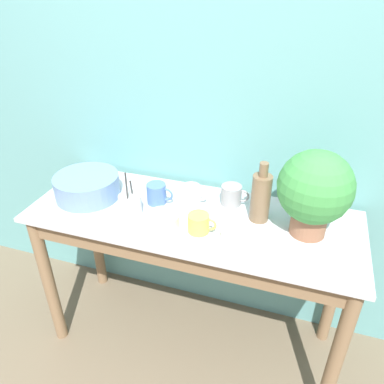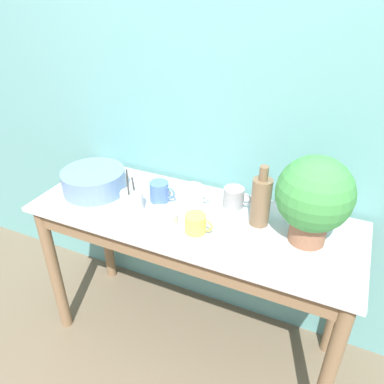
% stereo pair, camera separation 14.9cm
% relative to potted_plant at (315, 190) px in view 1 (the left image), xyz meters
% --- Properties ---
extents(ground_plane, '(12.00, 12.00, 0.00)m').
position_rel_potted_plant_xyz_m(ground_plane, '(-0.49, -0.30, -1.02)').
color(ground_plane, brown).
extents(wall_back, '(6.00, 0.05, 2.40)m').
position_rel_potted_plant_xyz_m(wall_back, '(-0.49, 0.30, 0.18)').
color(wall_back, '#609E9E').
rests_on(wall_back, ground_plane).
extents(counter_table, '(1.48, 0.54, 0.81)m').
position_rel_potted_plant_xyz_m(counter_table, '(-0.49, -0.05, -0.37)').
color(counter_table, '#846647').
rests_on(counter_table, ground_plane).
extents(potted_plant, '(0.30, 0.30, 0.37)m').
position_rel_potted_plant_xyz_m(potted_plant, '(0.00, 0.00, 0.00)').
color(potted_plant, '#8C5B42').
rests_on(potted_plant, counter_table).
extents(bowl_wash_large, '(0.30, 0.30, 0.11)m').
position_rel_potted_plant_xyz_m(bowl_wash_large, '(-1.02, -0.03, -0.15)').
color(bowl_wash_large, '#6684B2').
rests_on(bowl_wash_large, counter_table).
extents(bottle_tall, '(0.08, 0.08, 0.27)m').
position_rel_potted_plant_xyz_m(bottle_tall, '(-0.21, 0.04, -0.09)').
color(bottle_tall, brown).
rests_on(bottle_tall, counter_table).
extents(mug_white, '(0.12, 0.09, 0.08)m').
position_rel_potted_plant_xyz_m(mug_white, '(-0.53, 0.08, -0.16)').
color(mug_white, white).
rests_on(mug_white, counter_table).
extents(mug_blue, '(0.13, 0.09, 0.10)m').
position_rel_potted_plant_xyz_m(mug_blue, '(-0.68, 0.02, -0.16)').
color(mug_blue, '#4C70B7').
rests_on(mug_blue, counter_table).
extents(mug_yellow, '(0.12, 0.09, 0.08)m').
position_rel_potted_plant_xyz_m(mug_yellow, '(-0.43, -0.13, -0.17)').
color(mug_yellow, '#E5CC4C').
rests_on(mug_yellow, counter_table).
extents(mug_grey, '(0.13, 0.10, 0.09)m').
position_rel_potted_plant_xyz_m(mug_grey, '(-0.35, 0.12, -0.16)').
color(mug_grey, gray).
rests_on(mug_grey, counter_table).
extents(bowl_small_cream, '(0.14, 0.14, 0.06)m').
position_rel_potted_plant_xyz_m(bowl_small_cream, '(-0.59, -0.14, -0.18)').
color(bowl_small_cream, beige).
rests_on(bowl_small_cream, counter_table).
extents(bowl_small_enamel_white, '(0.14, 0.14, 0.04)m').
position_rel_potted_plant_xyz_m(bowl_small_enamel_white, '(-0.27, -0.14, -0.19)').
color(bowl_small_enamel_white, silver).
rests_on(bowl_small_enamel_white, counter_table).
extents(utensil_cup, '(0.10, 0.10, 0.22)m').
position_rel_potted_plant_xyz_m(utensil_cup, '(-0.76, -0.10, -0.16)').
color(utensil_cup, silver).
rests_on(utensil_cup, counter_table).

